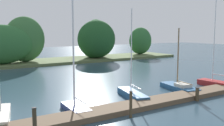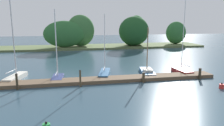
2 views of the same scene
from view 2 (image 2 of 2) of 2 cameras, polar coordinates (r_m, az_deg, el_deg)
dock_pier at (r=21.89m, az=-7.39°, el=-4.71°), size 27.88×1.80×0.35m
far_shore at (r=48.43m, az=-5.90°, el=7.50°), size 58.01×8.00×7.28m
sailboat_1 at (r=24.91m, az=-24.07°, el=-3.07°), size 1.88×4.06×8.24m
sailboat_2 at (r=23.42m, az=-14.20°, el=-3.27°), size 1.27×3.35×7.25m
sailboat_3 at (r=24.42m, az=-1.94°, el=-2.58°), size 1.96×4.29×6.79m
sailboat_4 at (r=25.45m, az=9.26°, el=-2.16°), size 2.08×4.40×5.37m
sailboat_5 at (r=26.68m, az=17.92°, el=-1.87°), size 1.40×3.17×8.36m
mooring_piling_1 at (r=21.19m, az=-23.89°, el=-4.55°), size 0.23×0.23×1.48m
mooring_piling_2 at (r=20.40m, az=-8.40°, el=-4.07°), size 0.20×0.20×1.62m
mooring_piling_3 at (r=21.93m, az=8.36°, el=-3.79°), size 0.31×0.31×1.01m
mooring_piling_4 at (r=24.64m, az=22.24°, el=-2.62°), size 0.31×0.31×1.20m
channel_buoy_1 at (r=22.35m, az=27.05°, el=-5.47°), size 0.45×0.45×0.55m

